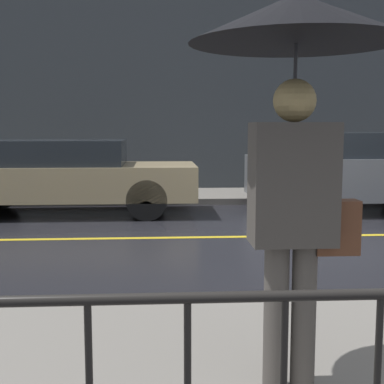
{
  "coord_description": "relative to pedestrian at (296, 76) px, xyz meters",
  "views": [
    {
      "loc": [
        -2.24,
        -7.66,
        1.6
      ],
      "look_at": [
        -1.91,
        -2.39,
        0.96
      ],
      "focal_mm": 50.0,
      "sensor_mm": 36.0,
      "label": 1
    }
  ],
  "objects": [
    {
      "name": "ground_plane",
      "position": [
        1.51,
        4.83,
        -1.87
      ],
      "size": [
        80.0,
        80.0,
        0.0
      ],
      "primitive_type": "plane",
      "color": "black"
    },
    {
      "name": "lane_marking",
      "position": [
        1.51,
        4.83,
        -1.87
      ],
      "size": [
        25.2,
        0.12,
        0.01
      ],
      "color": "gold",
      "rests_on": "ground_plane"
    },
    {
      "name": "car_tan",
      "position": [
        -2.43,
        7.1,
        -1.15
      ],
      "size": [
        4.68,
        1.74,
        1.37
      ],
      "color": "tan",
      "rests_on": "ground_plane"
    },
    {
      "name": "car_grey",
      "position": [
        3.0,
        7.1,
        -1.09
      ],
      "size": [
        3.98,
        1.9,
        1.51
      ],
      "color": "slate",
      "rests_on": "ground_plane"
    },
    {
      "name": "sidewalk_far",
      "position": [
        1.51,
        9.11,
        -1.81
      ],
      "size": [
        28.0,
        2.03,
        0.13
      ],
      "color": "slate",
      "rests_on": "ground_plane"
    },
    {
      "name": "pedestrian",
      "position": [
        0.0,
        0.0,
        0.0
      ],
      "size": [
        1.14,
        1.14,
        2.16
      ],
      "rotation": [
        0.0,
        0.0,
        3.14
      ],
      "color": "#4C4742",
      "rests_on": "sidewalk_near"
    },
    {
      "name": "building_storefront",
      "position": [
        1.51,
        10.28,
        1.36
      ],
      "size": [
        28.0,
        0.3,
        6.47
      ],
      "color": "#383D42",
      "rests_on": "ground_plane"
    }
  ]
}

